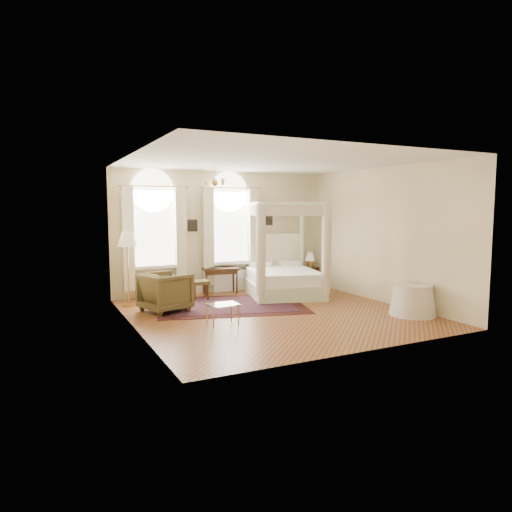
{
  "coord_description": "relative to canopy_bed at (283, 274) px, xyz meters",
  "views": [
    {
      "loc": [
        -4.71,
        -8.65,
        2.31
      ],
      "look_at": [
        -0.24,
        0.4,
        1.25
      ],
      "focal_mm": 32.0,
      "sensor_mm": 36.0,
      "label": 1
    }
  ],
  "objects": [
    {
      "name": "side_table",
      "position": [
        1.39,
        -3.25,
        -0.23
      ],
      "size": [
        0.99,
        0.99,
        0.67
      ],
      "color": "silver",
      "rests_on": "ground"
    },
    {
      "name": "coffee_table",
      "position": [
        -2.6,
        -2.16,
        -0.18
      ],
      "size": [
        0.61,
        0.43,
        0.42
      ],
      "color": "white",
      "rests_on": "ground"
    },
    {
      "name": "stool",
      "position": [
        -2.2,
        0.36,
        -0.15
      ],
      "size": [
        0.48,
        0.48,
        0.49
      ],
      "color": "#4A4420",
      "rests_on": "ground"
    },
    {
      "name": "armchair",
      "position": [
        -3.32,
        -0.52,
        -0.12
      ],
      "size": [
        1.21,
        1.19,
        0.88
      ],
      "primitive_type": "imported",
      "rotation": [
        0.0,
        0.0,
        1.88
      ],
      "color": "#4C3F20",
      "rests_on": "ground"
    },
    {
      "name": "oriental_rug",
      "position": [
        -1.76,
        -0.61,
        -0.55
      ],
      "size": [
        3.94,
        3.27,
        0.01
      ],
      "color": "#42150F",
      "rests_on": "ground"
    },
    {
      "name": "room_walls",
      "position": [
        -1.24,
        -1.78,
        1.42
      ],
      "size": [
        6.0,
        6.0,
        6.0
      ],
      "color": "#FFECC2",
      "rests_on": "ground"
    },
    {
      "name": "wall_pictures",
      "position": [
        -1.16,
        1.19,
        1.33
      ],
      "size": [
        2.54,
        0.03,
        0.39
      ],
      "color": "black",
      "rests_on": "room_walls"
    },
    {
      "name": "window_right",
      "position": [
        -1.04,
        1.09,
        0.93
      ],
      "size": [
        1.62,
        0.27,
        3.29
      ],
      "color": "silver",
      "rests_on": "room_walls"
    },
    {
      "name": "book",
      "position": [
        1.44,
        -3.21,
        0.13
      ],
      "size": [
        0.28,
        0.31,
        0.02
      ],
      "primitive_type": "imported",
      "rotation": [
        0.0,
        0.0,
        0.5
      ],
      "color": "black",
      "rests_on": "side_table"
    },
    {
      "name": "writing_desk",
      "position": [
        -1.42,
        0.92,
        0.05
      ],
      "size": [
        1.01,
        0.64,
        0.71
      ],
      "color": "#3E2311",
      "rests_on": "ground"
    },
    {
      "name": "nightstand",
      "position": [
        1.46,
        0.92,
        -0.28
      ],
      "size": [
        0.45,
        0.42,
        0.56
      ],
      "primitive_type": "cube",
      "rotation": [
        0.0,
        0.0,
        0.17
      ],
      "color": "#3E2311",
      "rests_on": "ground"
    },
    {
      "name": "floor_lamp",
      "position": [
        -3.94,
        0.45,
        0.94
      ],
      "size": [
        0.45,
        0.45,
        1.75
      ],
      "color": "#B1803B",
      "rests_on": "ground"
    },
    {
      "name": "ground",
      "position": [
        -1.24,
        -1.78,
        -0.56
      ],
      "size": [
        6.0,
        6.0,
        0.0
      ],
      "primitive_type": "plane",
      "color": "#A25B2F",
      "rests_on": "ground"
    },
    {
      "name": "laptop",
      "position": [
        -1.57,
        0.92,
        0.16
      ],
      "size": [
        0.41,
        0.35,
        0.03
      ],
      "primitive_type": "imported",
      "rotation": [
        0.0,
        0.0,
        2.71
      ],
      "color": "black",
      "rests_on": "writing_desk"
    },
    {
      "name": "chandelier",
      "position": [
        -2.14,
        -0.58,
        2.35
      ],
      "size": [
        0.51,
        0.45,
        0.5
      ],
      "color": "#B1803B",
      "rests_on": "room_walls"
    },
    {
      "name": "window_left",
      "position": [
        -3.14,
        1.09,
        0.93
      ],
      "size": [
        1.62,
        0.27,
        3.29
      ],
      "color": "silver",
      "rests_on": "room_walls"
    },
    {
      "name": "canopy_bed",
      "position": [
        0.0,
        0.0,
        0.0
      ],
      "size": [
        2.34,
        2.64,
        2.46
      ],
      "color": "beige",
      "rests_on": "ground"
    },
    {
      "name": "nightstand_lamp",
      "position": [
        1.4,
        0.86,
        0.3
      ],
      "size": [
        0.3,
        0.3,
        0.44
      ],
      "color": "#B1803B",
      "rests_on": "nightstand"
    }
  ]
}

